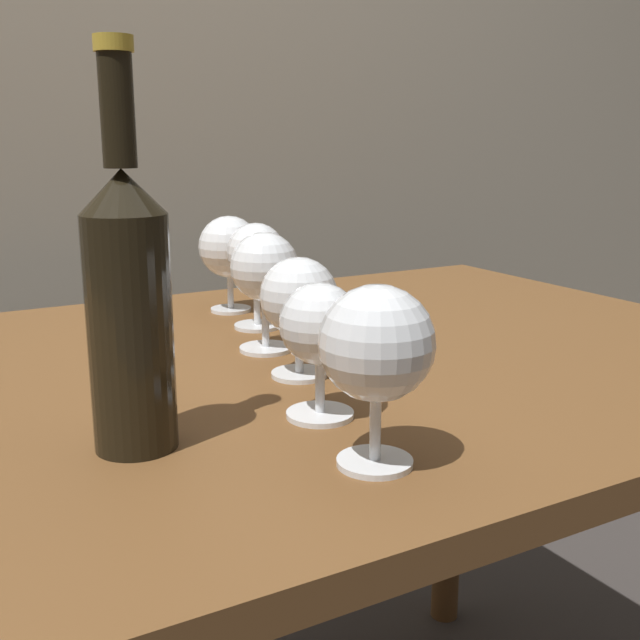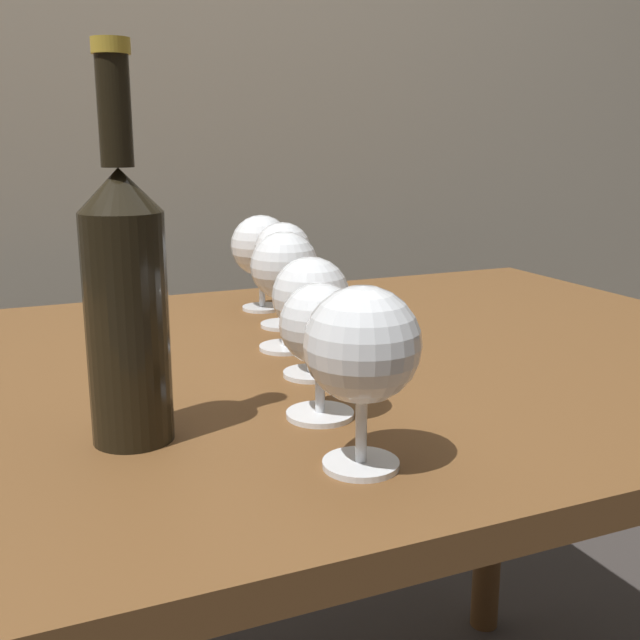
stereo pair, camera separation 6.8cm
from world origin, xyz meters
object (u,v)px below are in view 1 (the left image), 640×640
at_px(wine_glass_empty, 299,299).
at_px(wine_glass_chardonnay, 256,254).
at_px(wine_bottle, 129,301).
at_px(wine_glass_amber, 229,248).
at_px(wine_glass_port, 377,347).
at_px(wine_glass_pinot, 320,329).
at_px(wine_glass_merlot, 265,270).

bearing_deg(wine_glass_empty, wine_glass_chardonnay, 76.70).
distance_m(wine_glass_empty, wine_bottle, 0.23).
height_order(wine_glass_amber, wine_bottle, wine_bottle).
height_order(wine_glass_port, wine_glass_chardonnay, wine_glass_port).
distance_m(wine_glass_port, wine_glass_empty, 0.24).
bearing_deg(wine_glass_chardonnay, wine_bottle, -129.00).
bearing_deg(wine_glass_port, wine_glass_pinot, 82.57).
xyz_separation_m(wine_glass_port, wine_glass_amber, (0.12, 0.56, -0.00)).
relative_size(wine_glass_chardonnay, wine_bottle, 0.44).
bearing_deg(wine_glass_pinot, wine_glass_amber, 77.26).
bearing_deg(wine_glass_pinot, wine_glass_empty, 70.85).
relative_size(wine_glass_pinot, wine_glass_amber, 0.89).
xyz_separation_m(wine_glass_pinot, wine_glass_empty, (0.04, 0.12, 0.00)).
distance_m(wine_glass_port, wine_bottle, 0.20).
bearing_deg(wine_glass_amber, wine_glass_port, -101.68).
xyz_separation_m(wine_glass_pinot, wine_bottle, (-0.17, 0.01, 0.04)).
bearing_deg(wine_glass_amber, wine_bottle, -121.86).
bearing_deg(wine_glass_merlot, wine_glass_port, -101.32).
xyz_separation_m(wine_glass_chardonnay, wine_glass_amber, (0.01, 0.11, -0.01)).
distance_m(wine_glass_empty, wine_glass_amber, 0.33).
xyz_separation_m(wine_glass_port, wine_glass_merlot, (0.07, 0.34, 0.00)).
bearing_deg(wine_glass_amber, wine_glass_chardonnay, -94.44).
bearing_deg(wine_glass_amber, wine_glass_merlot, -102.23).
xyz_separation_m(wine_glass_empty, wine_glass_chardonnay, (0.05, 0.22, 0.01)).
relative_size(wine_glass_merlot, wine_glass_chardonnay, 1.01).
distance_m(wine_glass_merlot, wine_bottle, 0.31).
relative_size(wine_glass_pinot, wine_glass_chardonnay, 0.89).
xyz_separation_m(wine_glass_empty, wine_glass_merlot, (0.01, 0.11, 0.01)).
xyz_separation_m(wine_glass_port, wine_glass_pinot, (0.01, 0.11, -0.01)).
relative_size(wine_glass_port, wine_bottle, 0.45).
bearing_deg(wine_glass_chardonnay, wine_glass_port, -103.42).
bearing_deg(wine_glass_empty, wine_bottle, -153.69).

